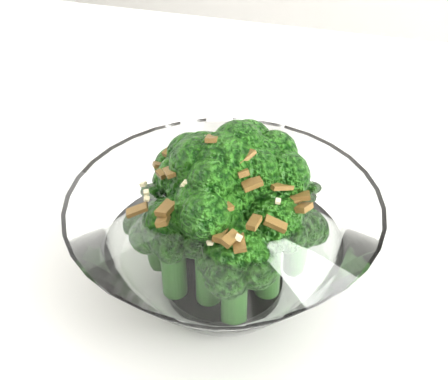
% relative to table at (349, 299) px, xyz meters
% --- Properties ---
extents(table, '(1.33, 1.02, 0.75)m').
position_rel_table_xyz_m(table, '(0.00, 0.00, 0.00)').
color(table, white).
rests_on(table, ground).
extents(broccoli_dish, '(0.22, 0.22, 0.14)m').
position_rel_table_xyz_m(broccoli_dish, '(-0.08, -0.09, 0.12)').
color(broccoli_dish, white).
rests_on(broccoli_dish, table).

